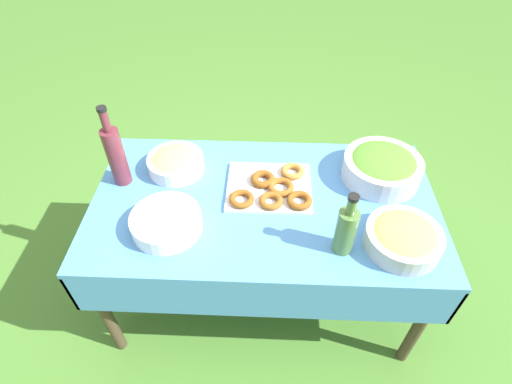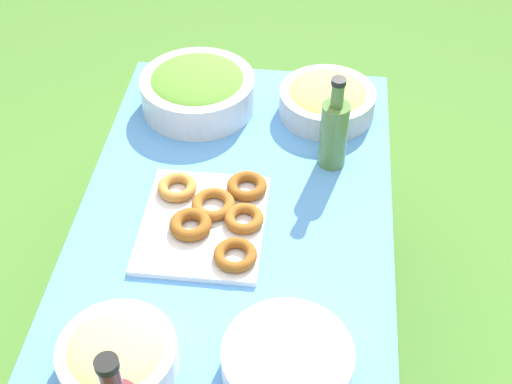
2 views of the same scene
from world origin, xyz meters
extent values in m
plane|color=#477A2D|center=(0.00, 0.00, 0.00)|extent=(14.00, 14.00, 0.00)
cube|color=#4C8CD1|center=(0.00, 0.00, 0.67)|extent=(1.47, 0.82, 0.02)
cube|color=#4C8CD1|center=(0.00, -0.40, 0.55)|extent=(1.47, 0.01, 0.22)
cube|color=#4C8CD1|center=(0.00, 0.40, 0.55)|extent=(1.47, 0.01, 0.22)
cube|color=#4C8CD1|center=(-0.73, 0.00, 0.55)|extent=(0.01, 0.82, 0.22)
cube|color=#4C8CD1|center=(0.73, 0.00, 0.55)|extent=(0.01, 0.82, 0.22)
cylinder|color=#473828|center=(-0.67, -0.35, 0.33)|extent=(0.05, 0.05, 0.66)
cylinder|color=#473828|center=(0.67, -0.35, 0.33)|extent=(0.05, 0.05, 0.66)
cylinder|color=#473828|center=(-0.67, 0.35, 0.33)|extent=(0.05, 0.05, 0.66)
cylinder|color=#473828|center=(0.67, 0.35, 0.33)|extent=(0.05, 0.05, 0.66)
cylinder|color=silver|center=(-0.52, -0.17, 0.73)|extent=(0.34, 0.34, 0.10)
ellipsoid|color=#51892D|center=(-0.52, -0.17, 0.77)|extent=(0.30, 0.30, 0.07)
cylinder|color=white|center=(0.41, -0.18, 0.72)|extent=(0.25, 0.25, 0.07)
ellipsoid|color=tan|center=(0.41, -0.18, 0.74)|extent=(0.22, 0.22, 0.06)
cube|color=silver|center=(-0.02, -0.07, 0.69)|extent=(0.37, 0.31, 0.02)
torus|color=#93561E|center=(-0.07, -0.05, 0.71)|extent=(0.15, 0.15, 0.03)
torus|color=#B27533|center=(-0.12, -0.16, 0.71)|extent=(0.14, 0.14, 0.03)
torus|color=brown|center=(0.01, -0.10, 0.71)|extent=(0.15, 0.15, 0.03)
torus|color=brown|center=(0.09, 0.02, 0.71)|extent=(0.14, 0.14, 0.03)
torus|color=brown|center=(-0.15, 0.02, 0.71)|extent=(0.15, 0.15, 0.03)
torus|color=#93561E|center=(-0.03, 0.03, 0.71)|extent=(0.14, 0.14, 0.03)
cylinder|color=white|center=(0.38, 0.17, 0.69)|extent=(0.28, 0.28, 0.01)
cylinder|color=white|center=(0.38, 0.17, 0.70)|extent=(0.28, 0.28, 0.01)
cylinder|color=white|center=(0.38, 0.17, 0.71)|extent=(0.28, 0.28, 0.01)
cylinder|color=white|center=(0.38, 0.17, 0.72)|extent=(0.28, 0.28, 0.01)
cylinder|color=white|center=(0.38, 0.17, 0.74)|extent=(0.28, 0.28, 0.01)
cylinder|color=white|center=(0.38, 0.17, 0.75)|extent=(0.28, 0.28, 0.01)
cylinder|color=#4C7238|center=(-0.30, 0.24, 0.78)|extent=(0.08, 0.08, 0.20)
cylinder|color=#4C7238|center=(-0.30, 0.24, 0.91)|extent=(0.03, 0.03, 0.07)
cylinder|color=black|center=(-0.30, 0.24, 0.95)|extent=(0.04, 0.04, 0.01)
cylinder|color=maroon|center=(0.63, -0.10, 0.82)|extent=(0.08, 0.08, 0.27)
cylinder|color=maroon|center=(0.63, -0.10, 1.00)|extent=(0.03, 0.03, 0.09)
cylinder|color=black|center=(0.63, -0.10, 1.05)|extent=(0.04, 0.04, 0.02)
cylinder|color=#B2B7BC|center=(-0.53, 0.22, 0.72)|extent=(0.29, 0.29, 0.08)
ellipsoid|color=#ADCC59|center=(-0.53, 0.22, 0.75)|extent=(0.25, 0.25, 0.07)
camera|label=1|loc=(-0.01, 1.19, 1.89)|focal=28.00mm
camera|label=2|loc=(1.21, 0.20, 2.01)|focal=50.00mm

